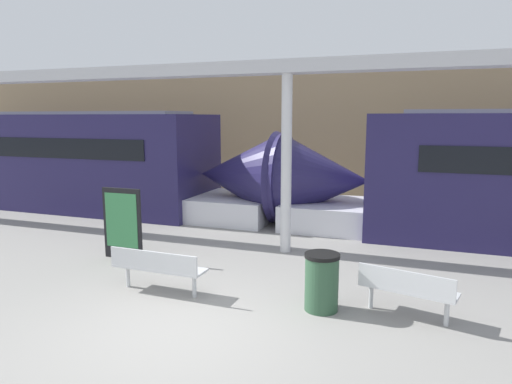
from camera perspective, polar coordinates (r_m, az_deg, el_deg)
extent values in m
plane|color=gray|center=(6.92, -9.19, -16.61)|extent=(60.00, 60.00, 0.00)
cube|color=#9E8460|center=(17.22, 9.64, 7.48)|extent=(56.00, 0.20, 5.00)
cone|color=#231E4C|center=(12.75, 8.19, 1.58)|extent=(2.65, 2.64, 2.63)
cube|color=silver|center=(12.87, 9.19, -2.75)|extent=(2.39, 2.46, 0.70)
cube|color=#231E4C|center=(18.11, -26.76, 3.69)|extent=(13.77, 2.90, 3.10)
cone|color=#231E4C|center=(13.43, -1.77, 2.06)|extent=(2.65, 2.64, 2.63)
cube|color=silver|center=(13.68, -2.73, -1.92)|extent=(2.39, 2.46, 0.70)
cube|color=gray|center=(18.05, -27.13, 8.74)|extent=(12.39, 1.74, 0.10)
cube|color=silver|center=(8.18, -11.95, -9.20)|extent=(1.70, 0.48, 0.04)
cube|color=silver|center=(7.97, -12.79, -8.37)|extent=(1.69, 0.08, 0.32)
cylinder|color=silver|center=(8.63, -15.72, -9.99)|extent=(0.07, 0.07, 0.42)
cylinder|color=silver|center=(7.93, -7.72, -11.47)|extent=(0.07, 0.07, 0.42)
cube|color=silver|center=(7.43, 18.47, -11.42)|extent=(1.49, 0.77, 0.04)
cube|color=silver|center=(7.19, 18.11, -10.58)|extent=(1.39, 0.38, 0.32)
cylinder|color=silver|center=(7.67, 14.18, -12.41)|extent=(0.07, 0.07, 0.42)
cylinder|color=silver|center=(7.40, 22.74, -13.68)|extent=(0.07, 0.07, 0.42)
cylinder|color=#2D5138|center=(7.38, 8.20, -11.28)|extent=(0.53, 0.53, 0.86)
cylinder|color=black|center=(7.23, 8.28, -7.87)|extent=(0.55, 0.55, 0.06)
cube|color=black|center=(10.16, -16.35, -3.82)|extent=(0.92, 0.06, 1.54)
cube|color=#38844C|center=(10.12, -16.49, -3.44)|extent=(0.78, 0.01, 1.17)
cylinder|color=silver|center=(10.11, 3.81, 3.36)|extent=(0.24, 0.24, 3.94)
cube|color=#B7B7BC|center=(10.11, 3.94, 15.33)|extent=(28.00, 0.60, 0.28)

